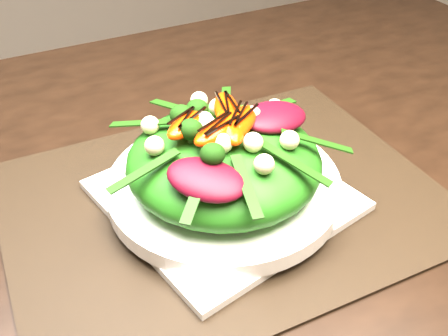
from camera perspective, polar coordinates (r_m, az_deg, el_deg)
name	(u,v)px	position (r m, az deg, el deg)	size (l,w,h in m)	color
dining_table	(138,207)	(0.64, -9.31, -4.23)	(1.60, 0.90, 0.75)	black
placemat	(224,199)	(0.61, 0.00, -3.43)	(0.49, 0.37, 0.00)	black
plate_base	(224,195)	(0.60, 0.00, -2.96)	(0.24, 0.24, 0.01)	white
salad_bowl	(224,185)	(0.59, 0.00, -1.90)	(0.26, 0.26, 0.02)	white
lettuce_mound	(224,161)	(0.57, 0.00, 0.76)	(0.21, 0.21, 0.07)	#226112
radicchio_leaf	(275,117)	(0.58, 5.53, 5.56)	(0.08, 0.05, 0.02)	#430712
orange_segment	(215,122)	(0.55, -1.00, 4.99)	(0.07, 0.03, 0.02)	#FF3104
broccoli_floret	(159,133)	(0.54, -7.04, 3.85)	(0.03, 0.03, 0.03)	black
macadamia_nut	(259,145)	(0.52, 3.80, 2.46)	(0.02, 0.02, 0.02)	#F2ECAA
balsamic_drizzle	(215,114)	(0.55, -1.01, 5.85)	(0.05, 0.00, 0.00)	black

